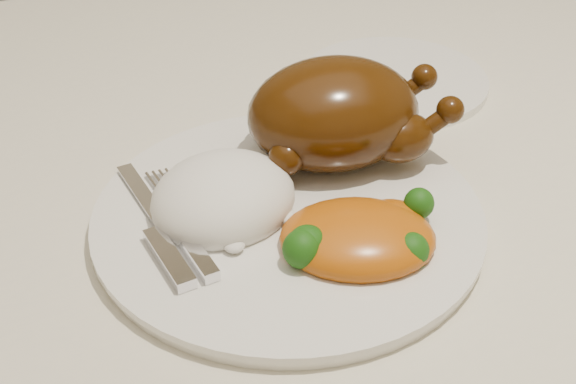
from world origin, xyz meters
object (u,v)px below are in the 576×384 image
object	(u,v)px
dining_table	(338,263)
dinner_plate	(288,219)
roast_chicken	(339,113)
side_plate	(393,80)

from	to	relation	value
dining_table	dinner_plate	world-z (taller)	dinner_plate
dining_table	dinner_plate	xyz separation A→B (m)	(-0.07, -0.05, 0.11)
roast_chicken	dining_table	bearing A→B (deg)	-58.16
dining_table	roast_chicken	distance (m)	0.16
dinner_plate	roast_chicken	distance (m)	0.10
dining_table	side_plate	size ratio (longest dim) A/B	8.21
dining_table	side_plate	xyz separation A→B (m)	(0.11, 0.13, 0.11)
dinner_plate	dining_table	bearing A→B (deg)	36.92
dining_table	side_plate	bearing A→B (deg)	49.50
side_plate	dinner_plate	bearing A→B (deg)	-134.66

